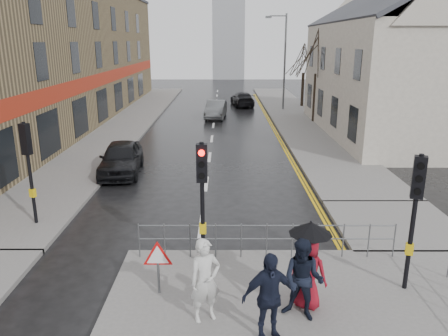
{
  "coord_description": "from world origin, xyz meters",
  "views": [
    {
      "loc": [
        0.76,
        -10.46,
        5.99
      ],
      "look_at": [
        0.77,
        4.06,
        1.73
      ],
      "focal_mm": 35.0,
      "sensor_mm": 36.0,
      "label": 1
    }
  ],
  "objects_px": {
    "car_parked": "(121,158)",
    "pedestrian_d": "(268,297)",
    "pedestrian_with_umbrella": "(309,262)",
    "pedestrian_a": "(205,280)",
    "pedestrian_b": "(303,280)",
    "car_mid": "(216,109)"
  },
  "relations": [
    {
      "from": "pedestrian_a",
      "to": "car_parked",
      "type": "height_order",
      "value": "pedestrian_a"
    },
    {
      "from": "car_parked",
      "to": "car_mid",
      "type": "bearing_deg",
      "value": 70.33
    },
    {
      "from": "pedestrian_b",
      "to": "pedestrian_d",
      "type": "xyz_separation_m",
      "value": [
        -0.81,
        -0.69,
        0.03
      ]
    },
    {
      "from": "pedestrian_a",
      "to": "pedestrian_d",
      "type": "relative_size",
      "value": 0.99
    },
    {
      "from": "pedestrian_a",
      "to": "pedestrian_with_umbrella",
      "type": "xyz_separation_m",
      "value": [
        2.29,
        0.48,
        0.19
      ]
    },
    {
      "from": "pedestrian_d",
      "to": "car_parked",
      "type": "bearing_deg",
      "value": 99.04
    },
    {
      "from": "pedestrian_b",
      "to": "pedestrian_with_umbrella",
      "type": "distance_m",
      "value": 0.51
    },
    {
      "from": "car_mid",
      "to": "car_parked",
      "type": "bearing_deg",
      "value": -99.86
    },
    {
      "from": "pedestrian_d",
      "to": "car_mid",
      "type": "relative_size",
      "value": 0.46
    },
    {
      "from": "pedestrian_with_umbrella",
      "to": "car_mid",
      "type": "distance_m",
      "value": 26.13
    },
    {
      "from": "pedestrian_a",
      "to": "pedestrian_b",
      "type": "bearing_deg",
      "value": -22.52
    },
    {
      "from": "pedestrian_with_umbrella",
      "to": "car_parked",
      "type": "xyz_separation_m",
      "value": [
        -6.65,
        10.81,
        -0.52
      ]
    },
    {
      "from": "pedestrian_with_umbrella",
      "to": "pedestrian_b",
      "type": "bearing_deg",
      "value": -113.87
    },
    {
      "from": "car_parked",
      "to": "car_mid",
      "type": "xyz_separation_m",
      "value": [
        4.13,
        15.2,
        -0.06
      ]
    },
    {
      "from": "pedestrian_d",
      "to": "pedestrian_a",
      "type": "bearing_deg",
      "value": 137.0
    },
    {
      "from": "pedestrian_with_umbrella",
      "to": "pedestrian_d",
      "type": "bearing_deg",
      "value": -131.7
    },
    {
      "from": "car_parked",
      "to": "pedestrian_d",
      "type": "bearing_deg",
      "value": -69.17
    },
    {
      "from": "pedestrian_b",
      "to": "car_mid",
      "type": "distance_m",
      "value": 26.54
    },
    {
      "from": "car_parked",
      "to": "car_mid",
      "type": "distance_m",
      "value": 15.75
    },
    {
      "from": "pedestrian_with_umbrella",
      "to": "car_mid",
      "type": "height_order",
      "value": "pedestrian_with_umbrella"
    },
    {
      "from": "pedestrian_a",
      "to": "pedestrian_b",
      "type": "relative_size",
      "value": 1.01
    },
    {
      "from": "pedestrian_with_umbrella",
      "to": "pedestrian_d",
      "type": "relative_size",
      "value": 1.09
    }
  ]
}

